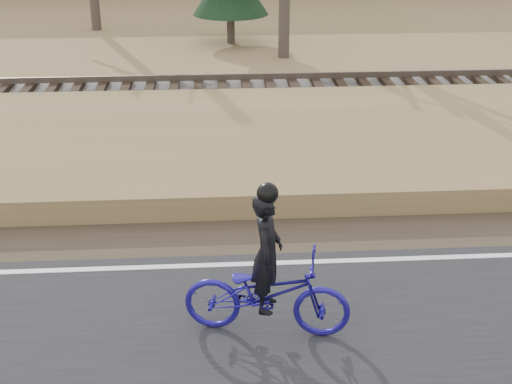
{
  "coord_description": "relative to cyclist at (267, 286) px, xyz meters",
  "views": [
    {
      "loc": [
        -4.52,
        -9.03,
        5.35
      ],
      "look_at": [
        -3.88,
        0.5,
        1.1
      ],
      "focal_mm": 50.0,
      "sensor_mm": 36.0,
      "label": 1
    }
  ],
  "objects": [
    {
      "name": "ballast",
      "position": [
        3.88,
        9.5,
        -0.48
      ],
      "size": [
        120.0,
        3.0,
        0.45
      ],
      "primitive_type": "cube",
      "color": "slate",
      "rests_on": "ground"
    },
    {
      "name": "railroad",
      "position": [
        3.88,
        9.5,
        -0.18
      ],
      "size": [
        120.0,
        2.4,
        0.29
      ],
      "color": "black",
      "rests_on": "ballast"
    },
    {
      "name": "edge_line",
      "position": [
        3.88,
        1.7,
        -0.64
      ],
      "size": [
        120.0,
        0.12,
        0.01
      ],
      "primitive_type": "cube",
      "color": "silver",
      "rests_on": "road"
    },
    {
      "name": "embankment",
      "position": [
        3.88,
        5.7,
        -0.49
      ],
      "size": [
        120.0,
        5.0,
        0.44
      ],
      "primitive_type": "cube",
      "color": "#8E6B48",
      "rests_on": "ground"
    },
    {
      "name": "cyclist",
      "position": [
        0.0,
        0.0,
        0.0
      ],
      "size": [
        2.18,
        1.11,
        2.04
      ],
      "rotation": [
        0.0,
        0.0,
        1.38
      ],
      "color": "navy",
      "rests_on": "road"
    },
    {
      "name": "shoulder",
      "position": [
        3.88,
        2.7,
        -0.69
      ],
      "size": [
        120.0,
        1.6,
        0.04
      ],
      "primitive_type": "cube",
      "color": "#473A2B",
      "rests_on": "ground"
    }
  ]
}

